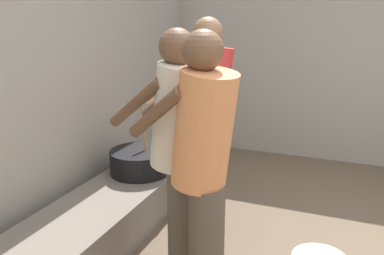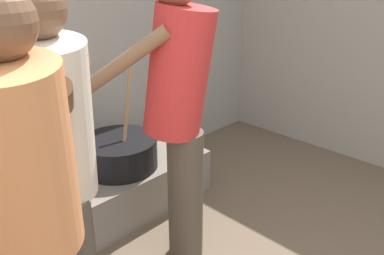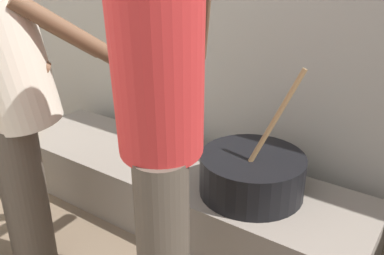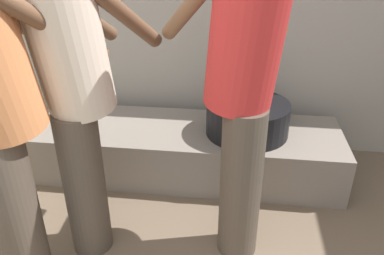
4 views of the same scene
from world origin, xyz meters
name	(u,v)px [view 3 (image 3 of 4)]	position (x,y,z in m)	size (l,w,h in m)	color
block_enclosure_rear	(187,29)	(0.00, 2.36, 0.99)	(5.74, 0.20, 1.97)	#9E998E
hearth_ledge	(173,189)	(0.27, 1.84, 0.16)	(2.22, 0.60, 0.33)	slate
cooking_pot_main	(252,174)	(0.77, 1.83, 0.43)	(0.52, 0.52, 0.66)	black
cook_in_red_shirt	(159,114)	(0.72, 1.19, 0.95)	(0.65, 0.74, 1.65)	#4C4238
cook_in_cream_shirt	(14,92)	(0.00, 1.11, 0.91)	(0.53, 0.73, 1.58)	#4C4238
bucket_yellow_plastic	(13,154)	(-0.85, 1.54, 0.19)	(0.29, 0.29, 0.38)	gold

